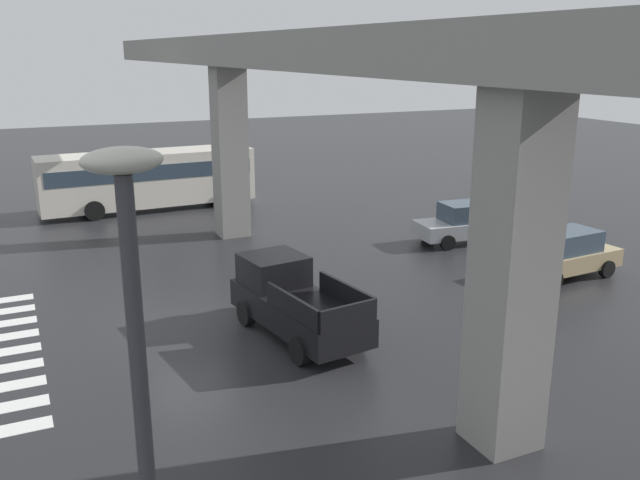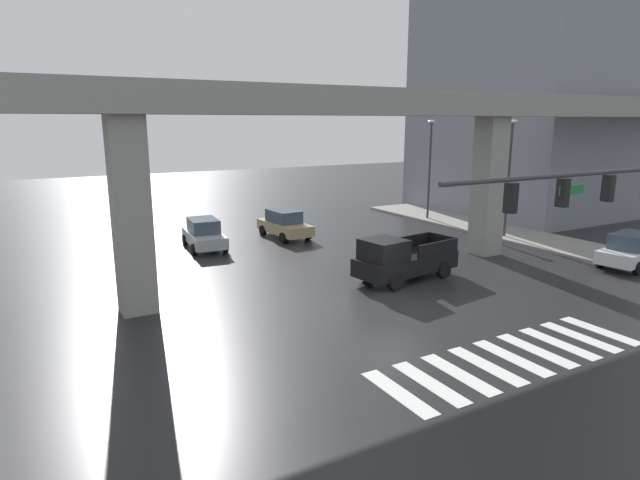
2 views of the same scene
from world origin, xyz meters
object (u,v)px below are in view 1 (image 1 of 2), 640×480
object	(u,v)px
sedan_tan	(564,254)
sedan_silver	(466,223)
city_bus	(148,176)
pickup_truck	(293,301)
street_lamp_near_corner	(143,429)

from	to	relation	value
sedan_tan	sedan_silver	distance (m)	5.33
sedan_tan	sedan_silver	world-z (taller)	same
sedan_tan	sedan_silver	bearing A→B (deg)	-175.25
city_bus	sedan_tan	xyz separation A→B (m)	(17.39, 11.56, -0.87)
sedan_tan	city_bus	bearing A→B (deg)	-146.38
pickup_truck	city_bus	world-z (taller)	city_bus
pickup_truck	sedan_tan	distance (m)	11.00
sedan_silver	city_bus	bearing A→B (deg)	-137.35
pickup_truck	sedan_silver	size ratio (longest dim) A/B	1.20
street_lamp_near_corner	sedan_tan	bearing A→B (deg)	124.59
city_bus	sedan_tan	bearing A→B (deg)	33.62
city_bus	sedan_silver	world-z (taller)	city_bus
street_lamp_near_corner	pickup_truck	bearing A→B (deg)	151.13
sedan_tan	street_lamp_near_corner	bearing A→B (deg)	-55.41
pickup_truck	city_bus	bearing A→B (deg)	-178.17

